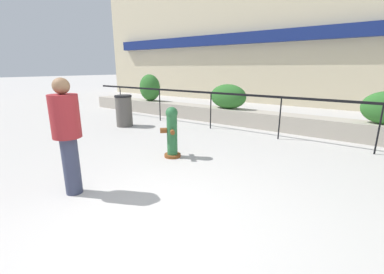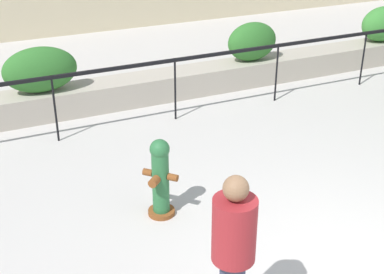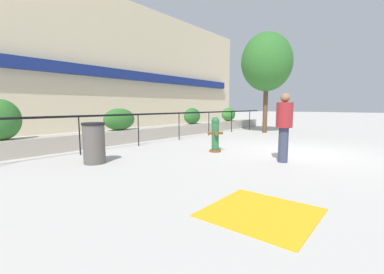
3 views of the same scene
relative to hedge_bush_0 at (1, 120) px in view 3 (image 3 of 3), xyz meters
The scene contains 13 objects.
ground_plane 8.45m from the hedge_bush_0, 45.71° to the right, with size 120.00×120.00×0.00m, color #BCB7B2.
building_facade 8.87m from the hedge_bush_0, 45.64° to the left, with size 30.00×1.36×8.00m.
planter_wall_low 5.91m from the hedge_bush_0, ahead, with size 18.00×0.70×0.50m, color #ADA393.
fence_railing_segment 5.96m from the hedge_bush_0, 10.64° to the right, with size 15.00×0.05×1.15m.
hedge_bush_0 is the anchor object (origin of this frame).
hedge_bush_1 3.72m from the hedge_bush_0, ahead, with size 1.32×0.64×0.82m, color #2D6B28.
hedge_bush_2 8.09m from the hedge_bush_0, ahead, with size 1.11×0.58×0.81m, color #2D6B28.
hedge_bush_3 11.64m from the hedge_bush_0, ahead, with size 1.13×0.70×0.82m, color #387F33.
fire_hydrant 5.91m from the hedge_bush_0, 40.87° to the right, with size 0.50×0.50×1.08m.
street_tree 11.59m from the hedge_bush_0, 13.54° to the right, with size 2.84×2.56×5.17m.
pedestrian 7.39m from the hedge_bush_0, 54.36° to the right, with size 0.52×0.52×1.73m.
tactile_warning_pad 7.05m from the hedge_bush_0, 81.58° to the right, with size 1.34×1.34×0.01m, color gold.
trash_bin 2.80m from the hedge_bush_0, 63.29° to the right, with size 0.55×0.55×1.01m.
Camera 3 is at (-7.93, -2.24, 1.41)m, focal length 24.00 mm.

